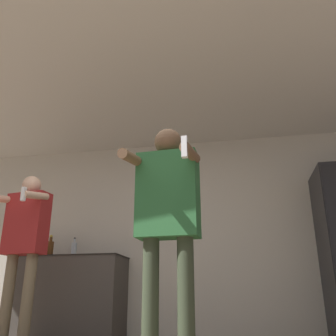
# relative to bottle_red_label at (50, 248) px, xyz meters

# --- Properties ---
(wall_back) EXTENTS (7.00, 0.06, 2.55)m
(wall_back) POSITION_rel_bottle_red_label_xyz_m (1.36, 0.40, 0.21)
(wall_back) COLOR beige
(wall_back) RESTS_ON ground_plane
(ceiling_slab) EXTENTS (7.00, 3.39, 0.05)m
(ceiling_slab) POSITION_rel_bottle_red_label_xyz_m (1.36, -1.06, 1.51)
(ceiling_slab) COLOR silver
(ceiling_slab) RESTS_ON wall_back
(counter) EXTENTS (1.43, 0.61, 0.96)m
(counter) POSITION_rel_bottle_red_label_xyz_m (0.26, 0.08, -0.59)
(counter) COLOR #47423D
(counter) RESTS_ON ground_plane
(bottle_red_label) EXTENTS (0.09, 0.09, 0.28)m
(bottle_red_label) POSITION_rel_bottle_red_label_xyz_m (0.00, 0.00, 0.00)
(bottle_red_label) COLOR #563314
(bottle_red_label) RESTS_ON counter
(bottle_short_whiskey) EXTENTS (0.07, 0.07, 0.24)m
(bottle_short_whiskey) POSITION_rel_bottle_red_label_xyz_m (0.33, -0.00, -0.02)
(bottle_short_whiskey) COLOR silver
(bottle_short_whiskey) RESTS_ON counter
(bottle_dark_rum) EXTENTS (0.09, 0.09, 0.32)m
(bottle_dark_rum) POSITION_rel_bottle_red_label_xyz_m (-0.15, -0.00, 0.01)
(bottle_dark_rum) COLOR maroon
(bottle_dark_rum) RESTS_ON counter
(person_woman_foreground) EXTENTS (0.51, 0.54, 1.65)m
(person_woman_foreground) POSITION_rel_bottle_red_label_xyz_m (1.95, -2.00, -0.06)
(person_woman_foreground) COLOR #38422D
(person_woman_foreground) RESTS_ON ground_plane
(person_man_side) EXTENTS (0.55, 0.53, 1.72)m
(person_man_side) POSITION_rel_bottle_red_label_xyz_m (0.21, -0.95, -0.01)
(person_man_side) COLOR #75664C
(person_man_side) RESTS_ON ground_plane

